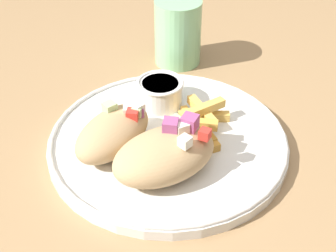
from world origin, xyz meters
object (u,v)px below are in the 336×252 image
(plate, at_px, (168,141))
(water_glass, at_px, (178,35))
(pita_sandwich_near, at_px, (167,153))
(sauce_ramekin, at_px, (160,91))
(fries_pile, at_px, (198,121))
(pita_sandwich_far, at_px, (114,132))

(plate, xyz_separation_m, water_glass, (0.14, 0.17, 0.04))
(pita_sandwich_near, height_order, water_glass, water_glass)
(sauce_ramekin, xyz_separation_m, water_glass, (0.11, 0.10, 0.01))
(plate, bearing_deg, fries_pile, -9.18)
(plate, relative_size, water_glass, 2.91)
(pita_sandwich_far, relative_size, water_glass, 1.29)
(fries_pile, xyz_separation_m, water_glass, (0.10, 0.18, 0.02))
(pita_sandwich_near, height_order, sauce_ramekin, pita_sandwich_near)
(plate, bearing_deg, pita_sandwich_far, 158.24)
(plate, distance_m, fries_pile, 0.05)
(pita_sandwich_near, xyz_separation_m, fries_pile, (0.08, 0.04, -0.01))
(fries_pile, distance_m, water_glass, 0.21)
(water_glass, bearing_deg, sauce_ramekin, -135.92)
(plate, relative_size, fries_pile, 2.99)
(pita_sandwich_near, xyz_separation_m, water_glass, (0.18, 0.22, 0.01))
(pita_sandwich_near, bearing_deg, plate, 57.00)
(pita_sandwich_far, xyz_separation_m, water_glass, (0.21, 0.15, 0.01))
(plate, bearing_deg, pita_sandwich_near, -126.16)
(sauce_ramekin, bearing_deg, pita_sandwich_near, -121.31)
(pita_sandwich_near, distance_m, pita_sandwich_far, 0.08)
(sauce_ramekin, distance_m, water_glass, 0.15)
(sauce_ramekin, bearing_deg, water_glass, 44.08)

